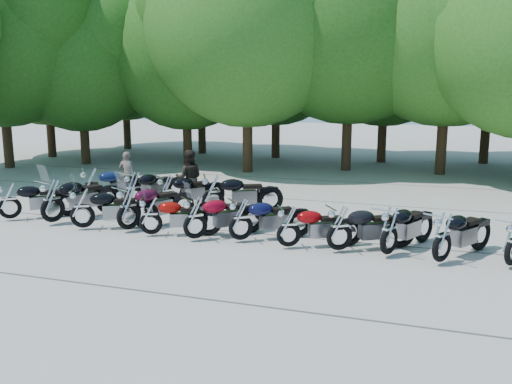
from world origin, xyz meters
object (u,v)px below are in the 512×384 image
(motorcycle_4, at_px, (151,215))
(motorcycle_15, at_px, (167,191))
(motorcycle_2, at_px, (82,207))
(rider_0, at_px, (127,175))
(motorcycle_3, at_px, (128,206))
(motorcycle_10, at_px, (442,236))
(rider_1, at_px, (189,178))
(motorcycle_5, at_px, (195,216))
(motorcycle_14, at_px, (133,188))
(motorcycle_7, at_px, (289,225))
(motorcycle_13, at_px, (91,184))
(motorcycle_8, at_px, (340,227))
(motorcycle_0, at_px, (9,199))
(motorcycle_9, at_px, (389,229))
(motorcycle_6, at_px, (241,218))
(motorcycle_1, at_px, (52,199))
(motorcycle_16, at_px, (213,192))

(motorcycle_4, xyz_separation_m, motorcycle_15, (-0.90, 2.65, 0.06))
(motorcycle_2, distance_m, rider_0, 4.20)
(motorcycle_3, height_order, motorcycle_10, motorcycle_3)
(motorcycle_10, relative_size, rider_1, 1.26)
(motorcycle_5, relative_size, motorcycle_15, 0.99)
(motorcycle_14, distance_m, rider_0, 1.77)
(motorcycle_5, height_order, rider_1, rider_1)
(motorcycle_7, bearing_deg, motorcycle_5, 63.91)
(motorcycle_13, xyz_separation_m, motorcycle_14, (1.58, -0.08, -0.02))
(motorcycle_8, bearing_deg, motorcycle_4, 58.60)
(rider_0, bearing_deg, rider_1, 159.75)
(motorcycle_7, height_order, motorcycle_10, motorcycle_10)
(motorcycle_0, xyz_separation_m, motorcycle_9, (10.51, -0.08, 0.03))
(motorcycle_9, height_order, motorcycle_14, motorcycle_14)
(motorcycle_6, distance_m, motorcycle_7, 1.27)
(motorcycle_1, relative_size, motorcycle_5, 1.13)
(motorcycle_7, bearing_deg, motorcycle_9, -114.57)
(motorcycle_5, bearing_deg, motorcycle_6, -125.52)
(motorcycle_7, height_order, motorcycle_8, motorcycle_8)
(motorcycle_1, relative_size, motorcycle_2, 1.12)
(motorcycle_10, bearing_deg, motorcycle_3, 29.96)
(motorcycle_13, height_order, motorcycle_16, motorcycle_13)
(motorcycle_8, xyz_separation_m, motorcycle_13, (-8.41, 2.61, 0.06))
(motorcycle_3, xyz_separation_m, motorcycle_7, (4.39, -0.20, -0.10))
(rider_1, bearing_deg, motorcycle_2, 46.33)
(motorcycle_4, relative_size, motorcycle_8, 0.93)
(motorcycle_0, relative_size, motorcycle_10, 0.96)
(motorcycle_4, bearing_deg, motorcycle_7, -111.03)
(motorcycle_4, height_order, motorcycle_6, motorcycle_6)
(motorcycle_7, distance_m, motorcycle_9, 2.28)
(motorcycle_2, xyz_separation_m, motorcycle_8, (6.81, 0.12, -0.02))
(motorcycle_16, relative_size, rider_0, 1.49)
(motorcycle_0, bearing_deg, motorcycle_5, -132.95)
(motorcycle_1, height_order, motorcycle_3, motorcycle_1)
(motorcycle_2, relative_size, motorcycle_15, 1.00)
(motorcycle_5, height_order, motorcycle_6, motorcycle_5)
(motorcycle_1, xyz_separation_m, motorcycle_2, (1.14, -0.25, -0.07))
(motorcycle_1, distance_m, motorcycle_15, 3.30)
(motorcycle_3, bearing_deg, motorcycle_4, -169.41)
(motorcycle_9, distance_m, rider_1, 7.35)
(motorcycle_13, height_order, rider_0, rider_0)
(motorcycle_8, relative_size, motorcycle_16, 0.91)
(motorcycle_1, relative_size, motorcycle_15, 1.11)
(motorcycle_15, relative_size, rider_1, 1.25)
(motorcycle_14, bearing_deg, motorcycle_13, 19.75)
(motorcycle_0, distance_m, motorcycle_13, 2.69)
(motorcycle_3, bearing_deg, motorcycle_16, -90.91)
(motorcycle_15, xyz_separation_m, rider_0, (-2.22, 1.42, 0.17))
(motorcycle_0, distance_m, motorcycle_14, 3.53)
(motorcycle_1, height_order, motorcycle_6, motorcycle_1)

